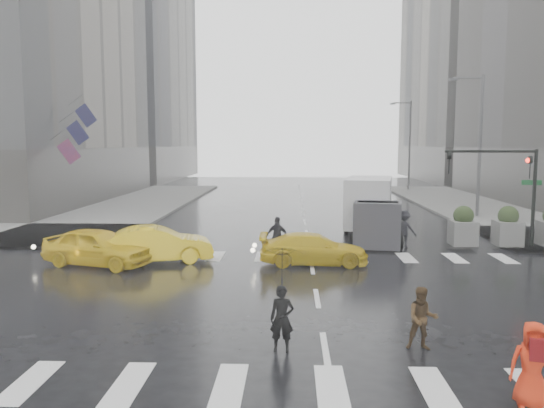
{
  "coord_description": "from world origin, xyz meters",
  "views": [
    {
      "loc": [
        -0.79,
        -15.9,
        4.72
      ],
      "look_at": [
        -1.46,
        2.0,
        2.69
      ],
      "focal_mm": 35.0,
      "sensor_mm": 36.0,
      "label": 1
    }
  ],
  "objects_px": {
    "traffic_signal_pole": "(512,178)",
    "pedestrian_brown": "(422,319)",
    "taxi_mid": "(157,244)",
    "box_truck": "(371,208)",
    "taxi_front": "(98,247)",
    "pedestrian_orange": "(532,364)"
  },
  "relations": [
    {
      "from": "traffic_signal_pole",
      "to": "pedestrian_brown",
      "type": "height_order",
      "value": "traffic_signal_pole"
    },
    {
      "from": "taxi_mid",
      "to": "box_truck",
      "type": "bearing_deg",
      "value": -76.31
    },
    {
      "from": "pedestrian_brown",
      "to": "box_truck",
      "type": "relative_size",
      "value": 0.26
    },
    {
      "from": "pedestrian_brown",
      "to": "taxi_front",
      "type": "relative_size",
      "value": 0.34
    },
    {
      "from": "pedestrian_orange",
      "to": "taxi_front",
      "type": "relative_size",
      "value": 0.36
    },
    {
      "from": "traffic_signal_pole",
      "to": "box_truck",
      "type": "distance_m",
      "value": 6.43
    },
    {
      "from": "pedestrian_brown",
      "to": "pedestrian_orange",
      "type": "bearing_deg",
      "value": -59.08
    },
    {
      "from": "traffic_signal_pole",
      "to": "box_truck",
      "type": "bearing_deg",
      "value": 162.34
    },
    {
      "from": "box_truck",
      "to": "taxi_mid",
      "type": "bearing_deg",
      "value": -139.73
    },
    {
      "from": "pedestrian_orange",
      "to": "taxi_front",
      "type": "xyz_separation_m",
      "value": [
        -11.86,
        10.75,
        -0.06
      ]
    },
    {
      "from": "pedestrian_brown",
      "to": "taxi_front",
      "type": "distance_m",
      "value": 13.31
    },
    {
      "from": "pedestrian_brown",
      "to": "taxi_mid",
      "type": "bearing_deg",
      "value": 138.47
    },
    {
      "from": "pedestrian_brown",
      "to": "pedestrian_orange",
      "type": "xyz_separation_m",
      "value": [
        1.31,
        -2.65,
        0.07
      ]
    },
    {
      "from": "pedestrian_brown",
      "to": "box_truck",
      "type": "distance_m",
      "value": 13.95
    },
    {
      "from": "traffic_signal_pole",
      "to": "pedestrian_brown",
      "type": "xyz_separation_m",
      "value": [
        -6.79,
        -12.01,
        -2.48
      ]
    },
    {
      "from": "pedestrian_orange",
      "to": "taxi_mid",
      "type": "height_order",
      "value": "pedestrian_orange"
    },
    {
      "from": "traffic_signal_pole",
      "to": "pedestrian_orange",
      "type": "bearing_deg",
      "value": -110.5
    },
    {
      "from": "traffic_signal_pole",
      "to": "box_truck",
      "type": "height_order",
      "value": "traffic_signal_pole"
    },
    {
      "from": "pedestrian_orange",
      "to": "pedestrian_brown",
      "type": "bearing_deg",
      "value": 130.48
    },
    {
      "from": "traffic_signal_pole",
      "to": "pedestrian_brown",
      "type": "relative_size",
      "value": 3.05
    },
    {
      "from": "pedestrian_orange",
      "to": "taxi_front",
      "type": "height_order",
      "value": "pedestrian_orange"
    },
    {
      "from": "pedestrian_brown",
      "to": "taxi_front",
      "type": "bearing_deg",
      "value": 147.19
    }
  ]
}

